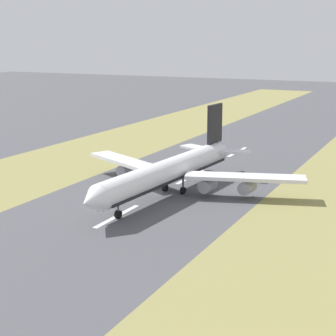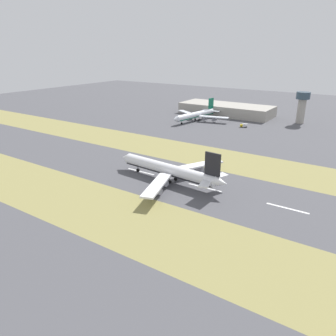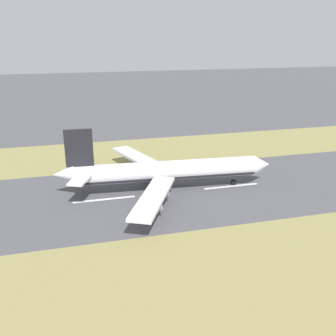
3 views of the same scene
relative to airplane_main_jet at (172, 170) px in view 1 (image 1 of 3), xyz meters
The scene contains 6 objects.
ground_plane 6.70m from the airplane_main_jet, 14.10° to the left, with size 800.00×800.00×0.00m, color #4C4C51.
grass_median_east 48.24m from the airplane_main_jet, ahead, with size 40.00×600.00×0.01m, color olive.
centreline_dash_near 58.48m from the airplane_main_jet, 87.18° to the right, with size 1.20×18.00×0.01m, color silver.
centreline_dash_mid 19.29m from the airplane_main_jet, 81.02° to the right, with size 1.20×18.00×0.01m, color silver.
centreline_dash_far 22.89m from the airplane_main_jet, 82.56° to the left, with size 1.20×18.00×0.01m, color silver.
airplane_main_jet is the anchor object (origin of this frame).
Camera 1 is at (-61.98, 122.14, 38.14)m, focal length 60.00 mm.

